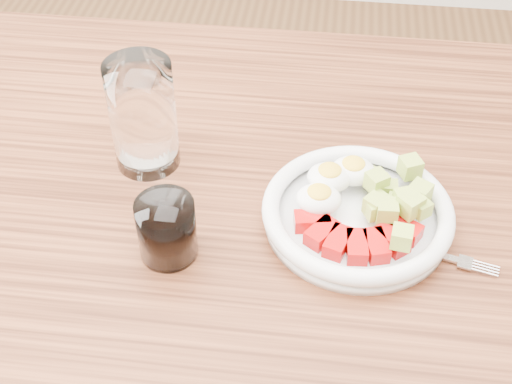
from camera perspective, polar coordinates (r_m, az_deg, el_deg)
dining_table at (r=0.97m, az=0.51°, el=-6.03°), size 1.50×0.90×0.77m
bowl at (r=0.88m, az=8.08°, el=-1.47°), size 0.24×0.24×0.06m
fork at (r=0.88m, az=11.76°, el=-4.23°), size 0.18×0.06×0.01m
water_glass at (r=0.94m, az=-9.04°, el=6.05°), size 0.09×0.09×0.15m
coffee_glass at (r=0.84m, az=-7.15°, el=-2.99°), size 0.07×0.07×0.08m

